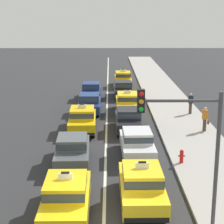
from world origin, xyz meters
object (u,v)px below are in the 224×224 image
fire_hydrant (182,156)px  sedan_left_second (73,149)px  sedan_left_fifth (91,90)px  sedan_right_fifth (123,89)px  pedestrian_near_crosswalk (191,103)px  traffic_light_pole (189,141)px  sedan_left_fourth (89,103)px  taxi_right_fourth (127,102)px  sedan_right_third (129,119)px  taxi_right_nearest (142,185)px  taxi_left_third (82,119)px  taxi_left_nearest (66,196)px  pedestrian_mid_block (205,119)px  sedan_right_second (137,142)px  taxi_right_sixth (123,79)px

fire_hydrant → sedan_left_second: bearing=178.1°
sedan_left_fifth → sedan_right_fifth: bearing=13.4°
sedan_left_fifth → fire_hydrant: size_ratio=5.90×
pedestrian_near_crosswalk → traffic_light_pole: 18.83m
sedan_left_fourth → sedan_left_fifth: (-0.10, 5.39, 0.00)m
taxi_right_fourth → sedan_right_fifth: bearing=91.3°
sedan_right_third → sedan_left_fourth: bearing=119.9°
taxi_right_nearest → taxi_left_third: bearing=106.6°
pedestrian_near_crosswalk → taxi_left_nearest: bearing=-116.6°
sedan_left_fifth → pedestrian_mid_block: (8.19, -11.11, 0.14)m
taxi_left_nearest → fire_hydrant: bearing=44.8°
sedan_right_fifth → pedestrian_near_crosswalk: pedestrian_near_crosswalk is taller
sedan_right_second → traffic_light_pole: traffic_light_pole is taller
sedan_right_fifth → sedan_left_second: bearing=-100.6°
sedan_right_second → pedestrian_near_crosswalk: pedestrian_near_crosswalk is taller
sedan_left_fifth → sedan_right_third: 10.95m
sedan_left_fourth → taxi_right_sixth: bearing=75.5°
taxi_left_nearest → sedan_right_fifth: bearing=82.6°
sedan_left_fourth → pedestrian_mid_block: size_ratio=2.57×
sedan_left_fifth → fire_hydrant: 17.91m
sedan_left_second → pedestrian_near_crosswalk: (8.40, 10.51, 0.15)m
taxi_left_nearest → sedan_right_fifth: (3.03, 23.29, -0.03)m
sedan_right_fifth → taxi_left_third: bearing=-105.7°
sedan_left_second → sedan_right_second: 3.72m
sedan_left_second → sedan_right_fifth: size_ratio=1.01×
taxi_right_sixth → traffic_light_pole: 31.31m
sedan_left_fifth → taxi_left_third: bearing=-90.7°
sedan_right_second → taxi_right_nearest: bearing=-91.8°
taxi_right_nearest → sedan_left_fifth: bearing=98.2°
traffic_light_pole → taxi_right_nearest: bearing=112.7°
sedan_left_fifth → sedan_right_second: (3.29, -15.68, 0.00)m
sedan_left_second → taxi_right_fourth: 11.90m
sedan_right_third → fire_hydrant: 6.98m
taxi_right_nearest → pedestrian_near_crosswalk: 15.96m
taxi_right_nearest → sedan_right_third: size_ratio=1.06×
sedan_left_fourth → pedestrian_near_crosswalk: (8.05, -0.92, 0.15)m
sedan_left_fifth → pedestrian_mid_block: 13.80m
taxi_right_fourth → taxi_left_third: bearing=-122.8°
sedan_right_second → sedan_right_third: size_ratio=1.01×
pedestrian_near_crosswalk → taxi_left_third: bearing=-152.8°
traffic_light_pole → taxi_left_third: bearing=108.0°
taxi_right_fourth → taxi_right_sixth: size_ratio=1.00×
pedestrian_mid_block → taxi_right_nearest: bearing=-116.2°
sedan_right_second → fire_hydrant: 2.68m
taxi_left_third → taxi_left_nearest: bearing=-89.3°
sedan_left_fourth → taxi_right_sixth: (3.11, 11.99, 0.03)m
sedan_left_fifth → fire_hydrant: (5.59, -17.01, -0.30)m
sedan_left_fifth → taxi_right_nearest: taxi_right_nearest is taller
sedan_left_second → pedestrian_near_crosswalk: size_ratio=2.62×
pedestrian_near_crosswalk → pedestrian_mid_block: size_ratio=1.00×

